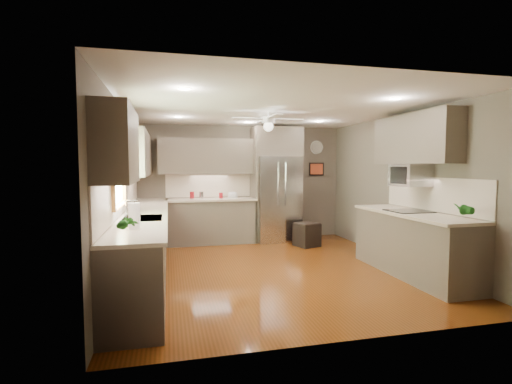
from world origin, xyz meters
name	(u,v)px	position (x,y,z in m)	size (l,w,h in m)	color
floor	(273,269)	(0.00, 0.00, 0.00)	(5.00, 5.00, 0.00)	#53280B
ceiling	(274,109)	(0.00, 0.00, 2.50)	(5.00, 5.00, 0.00)	white
wall_back	(242,183)	(0.00, 2.50, 1.25)	(4.50, 4.50, 0.00)	brown
wall_front	(350,207)	(0.00, -2.50, 1.25)	(4.50, 4.50, 0.00)	brown
wall_left	(121,192)	(-2.25, 0.00, 1.25)	(5.00, 5.00, 0.00)	brown
wall_right	(401,188)	(2.25, 0.00, 1.25)	(5.00, 5.00, 0.00)	brown
canister_a	(192,195)	(-1.12, 2.19, 1.02)	(0.09, 0.09, 0.14)	maroon
canister_b	(201,195)	(-0.92, 2.25, 1.01)	(0.09, 0.09, 0.15)	silver
canister_d	(221,195)	(-0.52, 2.20, 1.00)	(0.08, 0.08, 0.12)	maroon
soap_bottle	(133,209)	(-2.07, -0.22, 1.03)	(0.08, 0.08, 0.18)	white
potted_plant_left	(128,223)	(-1.96, -1.93, 1.09)	(0.15, 0.10, 0.29)	#1D5F1B
potted_plant_right	(462,209)	(1.91, -1.74, 1.09)	(0.16, 0.13, 0.30)	#1D5F1B
bowl	(233,197)	(-0.26, 2.23, 0.97)	(0.21, 0.21, 0.05)	beige
left_run	(144,242)	(-1.95, 0.15, 0.48)	(0.65, 4.70, 1.45)	#4C4037
back_run	(211,220)	(-0.72, 2.20, 0.48)	(1.85, 0.65, 1.45)	#4C4037
uppers	(220,151)	(-0.74, 0.71, 1.87)	(4.50, 4.70, 0.95)	#4C4037
window	(118,171)	(-2.22, -0.50, 1.55)	(0.05, 1.12, 0.92)	#BFF2B2
sink	(142,220)	(-1.93, -0.50, 0.91)	(0.50, 0.70, 0.32)	silver
refrigerator	(277,186)	(0.70, 2.16, 1.19)	(1.06, 0.75, 2.45)	silver
right_run	(413,243)	(1.93, -0.80, 0.48)	(0.70, 2.20, 1.45)	#4C4037
microwave	(410,175)	(2.03, -0.55, 1.48)	(0.43, 0.55, 0.34)	silver
ceiling_fan	(268,122)	(0.00, 0.30, 2.33)	(1.18, 1.18, 0.32)	white
recessed_lights	(264,113)	(-0.04, 0.40, 2.49)	(2.84, 3.14, 0.01)	white
wall_clock	(317,147)	(1.75, 2.48, 2.05)	(0.30, 0.03, 0.30)	white
framed_print	(316,169)	(1.75, 2.48, 1.55)	(0.36, 0.03, 0.30)	black
stool	(307,234)	(1.12, 1.43, 0.24)	(0.53, 0.53, 0.49)	black
paper_towel	(134,216)	(-1.96, -1.38, 1.08)	(0.12, 0.12, 0.31)	white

